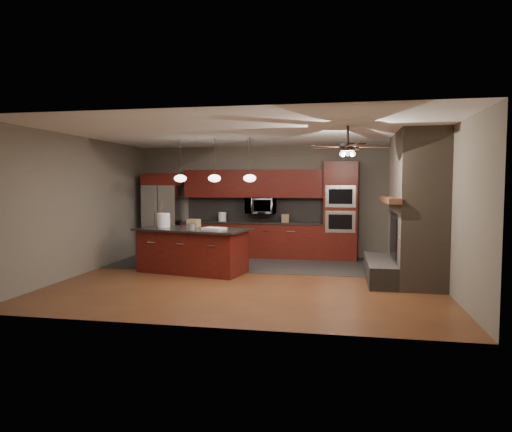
% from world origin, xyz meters
% --- Properties ---
extents(ground, '(7.00, 7.00, 0.00)m').
position_xyz_m(ground, '(0.00, 0.00, 0.00)').
color(ground, brown).
rests_on(ground, ground).
extents(ceiling, '(7.00, 6.00, 0.02)m').
position_xyz_m(ceiling, '(0.00, 0.00, 2.80)').
color(ceiling, white).
rests_on(ceiling, back_wall).
extents(back_wall, '(7.00, 0.02, 2.80)m').
position_xyz_m(back_wall, '(0.00, 3.00, 1.40)').
color(back_wall, '#645E50').
rests_on(back_wall, ground).
extents(right_wall, '(0.02, 6.00, 2.80)m').
position_xyz_m(right_wall, '(3.50, 0.00, 1.40)').
color(right_wall, '#645E50').
rests_on(right_wall, ground).
extents(left_wall, '(0.02, 6.00, 2.80)m').
position_xyz_m(left_wall, '(-3.50, 0.00, 1.40)').
color(left_wall, '#645E50').
rests_on(left_wall, ground).
extents(slate_tile_patch, '(7.00, 2.40, 0.01)m').
position_xyz_m(slate_tile_patch, '(0.00, 1.80, 0.01)').
color(slate_tile_patch, '#2C2A28').
rests_on(slate_tile_patch, ground).
extents(fireplace_column, '(1.30, 2.10, 2.80)m').
position_xyz_m(fireplace_column, '(3.04, 0.40, 1.30)').
color(fireplace_column, '#6A5A4C').
rests_on(fireplace_column, ground).
extents(back_cabinetry, '(3.59, 0.64, 2.20)m').
position_xyz_m(back_cabinetry, '(-0.48, 2.74, 0.89)').
color(back_cabinetry, '#5C1811').
rests_on(back_cabinetry, ground).
extents(oven_tower, '(0.80, 0.63, 2.38)m').
position_xyz_m(oven_tower, '(1.70, 2.69, 1.19)').
color(oven_tower, '#5C1811').
rests_on(oven_tower, ground).
extents(microwave, '(0.73, 0.41, 0.50)m').
position_xyz_m(microwave, '(-0.27, 2.75, 1.30)').
color(microwave, silver).
rests_on(microwave, back_cabinetry).
extents(refrigerator, '(0.91, 0.75, 2.11)m').
position_xyz_m(refrigerator, '(-2.82, 2.62, 1.06)').
color(refrigerator, silver).
rests_on(refrigerator, ground).
extents(kitchen_island, '(2.49, 1.52, 0.92)m').
position_xyz_m(kitchen_island, '(-1.33, 0.51, 0.46)').
color(kitchen_island, '#5C1811').
rests_on(kitchen_island, ground).
extents(white_bucket, '(0.37, 0.37, 0.30)m').
position_xyz_m(white_bucket, '(-2.01, 0.63, 1.07)').
color(white_bucket, white).
rests_on(white_bucket, kitchen_island).
extents(paint_can, '(0.22, 0.22, 0.12)m').
position_xyz_m(paint_can, '(-1.26, 0.24, 0.98)').
color(paint_can, '#BCBBC1').
rests_on(paint_can, kitchen_island).
extents(paint_tray, '(0.52, 0.45, 0.04)m').
position_xyz_m(paint_tray, '(-0.81, 0.33, 0.94)').
color(paint_tray, silver).
rests_on(paint_tray, kitchen_island).
extents(cardboard_box, '(0.29, 0.24, 0.16)m').
position_xyz_m(cardboard_box, '(-1.43, 0.90, 1.00)').
color(cardboard_box, '#9F7F52').
rests_on(cardboard_box, kitchen_island).
extents(counter_bucket, '(0.26, 0.26, 0.23)m').
position_xyz_m(counter_bucket, '(-1.26, 2.70, 1.01)').
color(counter_bucket, white).
rests_on(counter_bucket, back_cabinetry).
extents(counter_box, '(0.20, 0.17, 0.20)m').
position_xyz_m(counter_box, '(0.36, 2.65, 1.00)').
color(counter_box, '#916B4B').
rests_on(counter_box, back_cabinetry).
extents(pendant_left, '(0.26, 0.26, 0.92)m').
position_xyz_m(pendant_left, '(-1.65, 0.70, 1.96)').
color(pendant_left, black).
rests_on(pendant_left, ceiling).
extents(pendant_center, '(0.26, 0.26, 0.92)m').
position_xyz_m(pendant_center, '(-0.90, 0.70, 1.96)').
color(pendant_center, black).
rests_on(pendant_center, ceiling).
extents(pendant_right, '(0.26, 0.26, 0.92)m').
position_xyz_m(pendant_right, '(-0.15, 0.70, 1.96)').
color(pendant_right, black).
rests_on(pendant_right, ceiling).
extents(ceiling_fan, '(1.27, 1.33, 0.41)m').
position_xyz_m(ceiling_fan, '(1.80, -0.80, 2.46)').
color(ceiling_fan, black).
rests_on(ceiling_fan, ceiling).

